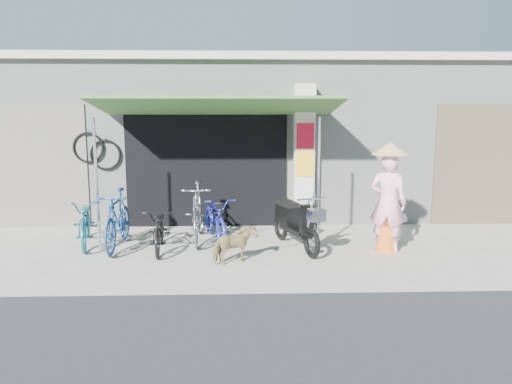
{
  "coord_description": "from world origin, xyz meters",
  "views": [
    {
      "loc": [
        -0.5,
        -7.96,
        2.5
      ],
      "look_at": [
        -0.2,
        1.0,
        1.0
      ],
      "focal_mm": 35.0,
      "sensor_mm": 36.0,
      "label": 1
    }
  ],
  "objects_px": {
    "bike_navy": "(215,218)",
    "moped": "(294,223)",
    "bike_teal": "(86,221)",
    "bike_silver": "(197,212)",
    "street_dog": "(235,245)",
    "nun": "(388,199)",
    "bike_black": "(160,229)",
    "bike_blue": "(118,220)"
  },
  "relations": [
    {
      "from": "street_dog",
      "to": "moped",
      "type": "xyz_separation_m",
      "value": [
        1.07,
        0.89,
        0.16
      ]
    },
    {
      "from": "bike_black",
      "to": "bike_silver",
      "type": "distance_m",
      "value": 0.91
    },
    {
      "from": "bike_navy",
      "to": "street_dog",
      "type": "distance_m",
      "value": 1.5
    },
    {
      "from": "moped",
      "to": "nun",
      "type": "xyz_separation_m",
      "value": [
        1.61,
        -0.27,
        0.48
      ]
    },
    {
      "from": "bike_teal",
      "to": "bike_navy",
      "type": "height_order",
      "value": "bike_teal"
    },
    {
      "from": "bike_silver",
      "to": "moped",
      "type": "height_order",
      "value": "bike_silver"
    },
    {
      "from": "street_dog",
      "to": "nun",
      "type": "relative_size",
      "value": 0.37
    },
    {
      "from": "street_dog",
      "to": "bike_black",
      "type": "bearing_deg",
      "value": 29.54
    },
    {
      "from": "bike_teal",
      "to": "bike_black",
      "type": "xyz_separation_m",
      "value": [
        1.42,
        -0.42,
        -0.05
      ]
    },
    {
      "from": "bike_blue",
      "to": "moped",
      "type": "distance_m",
      "value": 3.18
    },
    {
      "from": "moped",
      "to": "nun",
      "type": "height_order",
      "value": "nun"
    },
    {
      "from": "bike_black",
      "to": "bike_navy",
      "type": "distance_m",
      "value": 1.15
    },
    {
      "from": "bike_black",
      "to": "moped",
      "type": "bearing_deg",
      "value": -2.6
    },
    {
      "from": "bike_blue",
      "to": "bike_black",
      "type": "height_order",
      "value": "bike_blue"
    },
    {
      "from": "nun",
      "to": "bike_black",
      "type": "bearing_deg",
      "value": 26.49
    },
    {
      "from": "bike_teal",
      "to": "moped",
      "type": "relative_size",
      "value": 0.97
    },
    {
      "from": "bike_blue",
      "to": "nun",
      "type": "xyz_separation_m",
      "value": [
        4.79,
        -0.35,
        0.41
      ]
    },
    {
      "from": "bike_navy",
      "to": "nun",
      "type": "distance_m",
      "value": 3.21
    },
    {
      "from": "bike_silver",
      "to": "nun",
      "type": "distance_m",
      "value": 3.52
    },
    {
      "from": "bike_teal",
      "to": "bike_silver",
      "type": "distance_m",
      "value": 2.05
    },
    {
      "from": "bike_navy",
      "to": "moped",
      "type": "height_order",
      "value": "moped"
    },
    {
      "from": "bike_black",
      "to": "nun",
      "type": "relative_size",
      "value": 0.78
    },
    {
      "from": "street_dog",
      "to": "nun",
      "type": "height_order",
      "value": "nun"
    },
    {
      "from": "bike_teal",
      "to": "nun",
      "type": "relative_size",
      "value": 0.88
    },
    {
      "from": "bike_teal",
      "to": "moped",
      "type": "bearing_deg",
      "value": -18.24
    },
    {
      "from": "bike_silver",
      "to": "nun",
      "type": "bearing_deg",
      "value": -15.51
    },
    {
      "from": "bike_navy",
      "to": "moped",
      "type": "distance_m",
      "value": 1.56
    },
    {
      "from": "street_dog",
      "to": "nun",
      "type": "bearing_deg",
      "value": -106.7
    },
    {
      "from": "bike_black",
      "to": "bike_navy",
      "type": "xyz_separation_m",
      "value": [
        0.95,
        0.65,
        0.04
      ]
    },
    {
      "from": "nun",
      "to": "bike_silver",
      "type": "bearing_deg",
      "value": 15.3
    },
    {
      "from": "moped",
      "to": "bike_black",
      "type": "bearing_deg",
      "value": 163.51
    },
    {
      "from": "bike_blue",
      "to": "moped",
      "type": "bearing_deg",
      "value": -1.54
    },
    {
      "from": "bike_black",
      "to": "nun",
      "type": "distance_m",
      "value": 4.05
    },
    {
      "from": "moped",
      "to": "nun",
      "type": "relative_size",
      "value": 0.91
    },
    {
      "from": "nun",
      "to": "bike_blue",
      "type": "bearing_deg",
      "value": 24.7
    },
    {
      "from": "bike_teal",
      "to": "street_dog",
      "type": "height_order",
      "value": "bike_teal"
    },
    {
      "from": "bike_silver",
      "to": "bike_navy",
      "type": "height_order",
      "value": "bike_silver"
    },
    {
      "from": "street_dog",
      "to": "nun",
      "type": "xyz_separation_m",
      "value": [
        2.68,
        0.62,
        0.64
      ]
    },
    {
      "from": "bike_navy",
      "to": "nun",
      "type": "xyz_separation_m",
      "value": [
        3.06,
        -0.82,
        0.51
      ]
    },
    {
      "from": "bike_navy",
      "to": "moped",
      "type": "bearing_deg",
      "value": -36.33
    },
    {
      "from": "bike_teal",
      "to": "moped",
      "type": "height_order",
      "value": "moped"
    },
    {
      "from": "bike_teal",
      "to": "nun",
      "type": "bearing_deg",
      "value": -19.64
    }
  ]
}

